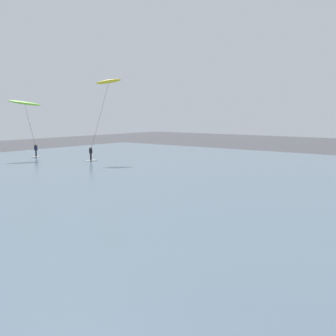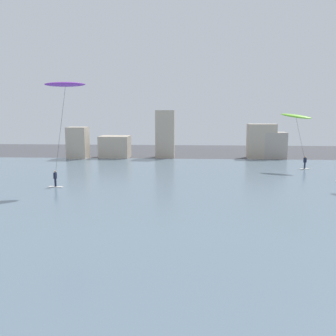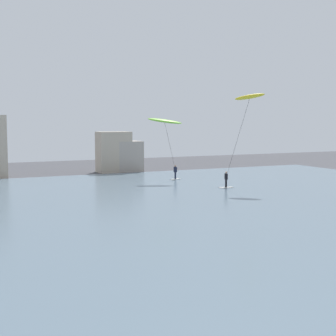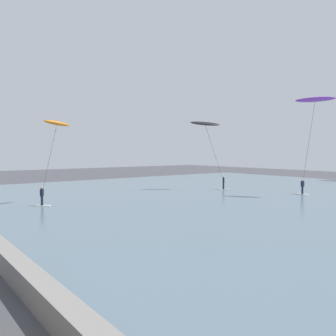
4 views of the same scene
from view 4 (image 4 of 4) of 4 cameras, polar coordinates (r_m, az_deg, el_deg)
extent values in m
cube|color=gray|center=(10.61, -18.02, -21.13)|extent=(60.00, 0.70, 0.86)
cube|color=silver|center=(39.57, 21.31, -4.04)|extent=(1.43, 0.54, 0.06)
cylinder|color=#191E33|center=(39.52, 21.32, -3.44)|extent=(0.20, 0.20, 0.78)
cube|color=#191E33|center=(39.46, 21.34, -2.44)|extent=(0.24, 0.35, 0.60)
sphere|color=beige|center=(39.42, 21.35, -1.85)|extent=(0.20, 0.20, 0.20)
cylinder|color=#333333|center=(38.57, 22.21, 3.71)|extent=(1.67, 0.79, 8.56)
ellipsoid|color=purple|center=(38.18, 23.14, 10.38)|extent=(3.85, 3.03, 0.64)
cube|color=silver|center=(31.05, -20.08, -5.86)|extent=(1.22, 1.37, 0.06)
cylinder|color=#191E33|center=(30.99, -20.10, -5.09)|extent=(0.20, 0.20, 0.78)
cube|color=#191E33|center=(30.91, -20.12, -3.82)|extent=(0.40, 0.38, 0.60)
sphere|color=tan|center=(30.86, -20.13, -3.07)|extent=(0.20, 0.20, 0.20)
cylinder|color=#333333|center=(31.16, -19.00, 1.51)|extent=(0.44, 1.55, 5.81)
ellipsoid|color=orange|center=(31.69, -17.90, 7.07)|extent=(1.43, 2.70, 0.68)
cube|color=silver|center=(41.97, 9.14, -3.51)|extent=(1.32, 1.28, 0.06)
cylinder|color=#191E33|center=(41.93, 9.15, -2.94)|extent=(0.20, 0.20, 0.78)
cube|color=#191E33|center=(41.86, 9.16, -2.00)|extent=(0.39, 0.40, 0.60)
sphere|color=beige|center=(41.83, 9.16, -1.44)|extent=(0.20, 0.20, 0.20)
cylinder|color=#333333|center=(41.65, 7.65, 2.51)|extent=(1.57, 1.67, 6.68)
ellipsoid|color=black|center=(41.75, 6.13, 7.31)|extent=(2.99, 3.65, 0.91)
camera|label=1|loc=(22.98, -33.05, 4.86)|focal=44.19mm
camera|label=2|loc=(7.46, -52.87, 24.96)|focal=40.44mm
camera|label=3|loc=(17.37, -49.74, 8.96)|focal=52.50mm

